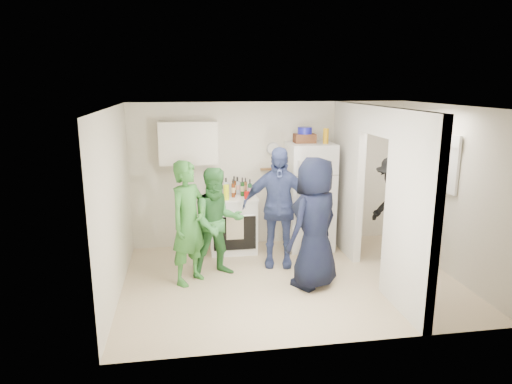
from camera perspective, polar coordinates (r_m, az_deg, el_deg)
floor at (r=6.80m, az=4.36°, el=-10.95°), size 4.80×4.80×0.00m
wall_back at (r=8.01m, az=1.74°, el=2.26°), size 4.80×0.00×4.80m
wall_front at (r=4.82m, az=9.26°, el=-5.58°), size 4.80×0.00×4.80m
wall_left at (r=6.29m, az=-17.26°, el=-1.49°), size 0.00×3.40×3.40m
wall_right at (r=7.32m, az=23.16°, el=0.09°), size 0.00×3.40×3.40m
ceiling at (r=6.20m, az=4.77°, el=10.59°), size 4.80×4.80×0.00m
partition_pier_back at (r=7.76m, az=11.32°, el=1.64°), size 0.12×1.20×2.50m
partition_pier_front at (r=5.80m, az=18.75°, el=-2.83°), size 0.12×1.20×2.50m
partition_header at (r=6.60m, az=15.04°, el=8.62°), size 0.12×1.00×0.40m
stove at (r=7.78m, az=-2.94°, el=-3.95°), size 0.80×0.67×0.96m
upper_cabinet at (r=7.60m, az=-8.47°, el=6.10°), size 0.95×0.34×0.70m
fridge at (r=7.88m, az=6.71°, el=-0.51°), size 0.75×0.73×1.83m
wicker_basket at (r=7.72m, az=6.09°, el=6.69°), size 0.35×0.25×0.15m
blue_bowl at (r=7.71m, az=6.11°, el=7.65°), size 0.24×0.24×0.11m
yellow_cup_stack_top at (r=7.66m, az=8.72°, el=6.94°), size 0.09×0.09×0.25m
wall_clock at (r=7.92m, az=2.15°, el=5.44°), size 0.22×0.02×0.22m
spice_shelf at (r=7.94m, az=1.81°, el=2.90°), size 0.35×0.08×0.03m
nook_window at (r=7.40m, az=22.51°, el=3.45°), size 0.03×0.70×0.80m
nook_window_frame at (r=7.39m, az=22.41°, el=3.45°), size 0.04×0.76×0.86m
nook_valance at (r=7.33m, az=22.49°, el=6.14°), size 0.04×0.82×0.18m
yellow_cup_stack_stove at (r=7.40m, az=-3.74°, el=-0.04°), size 0.09×0.09×0.25m
red_cup at (r=7.47m, az=-1.15°, el=-0.40°), size 0.09×0.09×0.12m
person_green_left at (r=6.50m, az=-8.41°, el=-3.83°), size 0.75×0.76×1.78m
person_green_center at (r=6.71m, az=-4.82°, el=-3.84°), size 0.89×0.76×1.63m
person_denim at (r=7.05m, az=2.73°, el=-1.91°), size 1.17×0.68×1.88m
person_navy at (r=6.35m, az=7.33°, el=-3.89°), size 1.07×1.01×1.85m
person_nook at (r=7.46m, az=16.86°, el=-2.23°), size 0.73×1.16×1.73m
bottle_a at (r=7.71m, az=-5.16°, el=0.72°), size 0.06×0.06×0.31m
bottle_b at (r=7.51m, az=-4.39°, el=0.32°), size 0.06×0.06×0.29m
bottle_c at (r=7.77m, az=-3.76°, el=0.75°), size 0.07×0.07×0.28m
bottle_d at (r=7.55m, az=-2.86°, el=0.49°), size 0.06×0.06×0.31m
bottle_e at (r=7.78m, az=-2.34°, el=0.83°), size 0.08×0.08×0.30m
bottle_f at (r=7.64m, az=-1.71°, el=0.66°), size 0.07×0.07×0.32m
bottle_g at (r=7.80m, az=-1.33°, el=0.79°), size 0.06×0.06×0.28m
bottle_h at (r=7.48m, az=-5.15°, el=0.36°), size 0.06×0.06×0.32m
bottle_i at (r=7.72m, az=-2.76°, el=0.82°), size 0.07×0.07×0.32m
bottle_j at (r=7.55m, az=-0.77°, el=0.48°), size 0.06×0.06×0.30m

